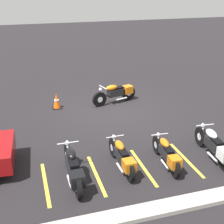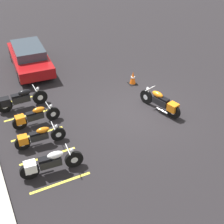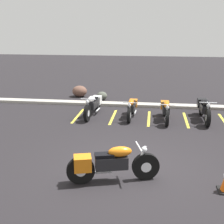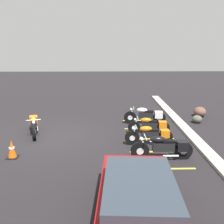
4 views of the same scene
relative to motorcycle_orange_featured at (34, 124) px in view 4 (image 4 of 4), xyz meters
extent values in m
plane|color=black|center=(0.39, 0.83, -0.47)|extent=(60.00, 60.00, 0.00)
cylinder|color=black|center=(0.87, 0.24, -0.13)|extent=(0.68, 0.30, 0.67)
cylinder|color=silver|center=(0.87, 0.24, -0.13)|extent=(0.28, 0.19, 0.25)
cylinder|color=black|center=(-0.64, -0.18, -0.13)|extent=(0.68, 0.30, 0.67)
cylinder|color=silver|center=(-0.64, -0.18, -0.13)|extent=(0.28, 0.19, 0.25)
cube|color=black|center=(0.06, 0.02, 0.02)|extent=(0.82, 0.48, 0.30)
ellipsoid|color=orange|center=(0.26, 0.07, 0.29)|extent=(0.62, 0.41, 0.24)
cube|color=black|center=(-0.10, -0.03, 0.22)|extent=(0.49, 0.35, 0.08)
cube|color=orange|center=(-0.60, -0.17, 0.05)|extent=(0.49, 0.46, 0.34)
cylinder|color=silver|center=(0.75, 0.21, 0.13)|extent=(0.27, 0.13, 0.54)
cylinder|color=silver|center=(0.69, 0.19, 0.39)|extent=(0.20, 0.61, 0.04)
sphere|color=silver|center=(0.82, 0.23, 0.31)|extent=(0.14, 0.14, 0.14)
cylinder|color=silver|center=(-0.22, 0.08, -0.28)|extent=(0.55, 0.22, 0.07)
cylinder|color=black|center=(-1.52, 4.66, -0.14)|extent=(0.17, 0.66, 0.65)
cylinder|color=silver|center=(-1.52, 4.66, -0.14)|extent=(0.14, 0.26, 0.25)
cylinder|color=black|center=(-1.40, 6.19, -0.14)|extent=(0.17, 0.66, 0.65)
cylinder|color=silver|center=(-1.40, 6.19, -0.14)|extent=(0.14, 0.26, 0.25)
cube|color=black|center=(-1.45, 5.47, 0.01)|extent=(0.34, 0.77, 0.30)
ellipsoid|color=white|center=(-1.47, 5.28, 0.28)|extent=(0.30, 0.57, 0.24)
cube|color=black|center=(-1.44, 5.64, 0.21)|extent=(0.27, 0.45, 0.08)
cube|color=white|center=(-1.40, 6.14, 0.04)|extent=(0.39, 0.42, 0.34)
cylinder|color=silver|center=(-1.51, 4.78, 0.12)|extent=(0.08, 0.26, 0.53)
cylinder|color=silver|center=(-1.51, 4.84, 0.38)|extent=(0.62, 0.08, 0.04)
sphere|color=silver|center=(-1.52, 4.71, 0.30)|extent=(0.14, 0.14, 0.14)
cylinder|color=silver|center=(-1.30, 5.71, -0.29)|extent=(0.11, 0.55, 0.07)
cylinder|color=black|center=(0.11, 4.70, -0.18)|extent=(0.14, 0.59, 0.58)
cylinder|color=silver|center=(0.11, 4.70, -0.18)|extent=(0.12, 0.23, 0.22)
cylinder|color=black|center=(0.18, 6.07, -0.18)|extent=(0.14, 0.59, 0.58)
cylinder|color=silver|center=(0.18, 6.07, -0.18)|extent=(0.12, 0.23, 0.22)
cube|color=black|center=(0.14, 5.43, -0.04)|extent=(0.28, 0.68, 0.27)
ellipsoid|color=orange|center=(0.14, 5.25, 0.20)|extent=(0.25, 0.51, 0.21)
cube|color=black|center=(0.15, 5.58, 0.13)|extent=(0.23, 0.40, 0.07)
cube|color=orange|center=(0.17, 6.02, -0.02)|extent=(0.34, 0.37, 0.30)
cylinder|color=silver|center=(0.11, 4.80, 0.05)|extent=(0.06, 0.23, 0.47)
cylinder|color=silver|center=(0.12, 4.86, 0.28)|extent=(0.55, 0.06, 0.03)
sphere|color=silver|center=(0.11, 4.74, 0.21)|extent=(0.12, 0.12, 0.12)
cylinder|color=silver|center=(0.28, 5.64, -0.31)|extent=(0.09, 0.49, 0.06)
cylinder|color=black|center=(1.52, 4.47, -0.17)|extent=(0.13, 0.60, 0.60)
cylinder|color=silver|center=(1.52, 4.47, -0.17)|extent=(0.12, 0.23, 0.23)
cylinder|color=black|center=(1.48, 5.88, -0.17)|extent=(0.13, 0.60, 0.60)
cylinder|color=silver|center=(1.48, 5.88, -0.17)|extent=(0.12, 0.23, 0.23)
cube|color=black|center=(1.50, 5.22, -0.03)|extent=(0.28, 0.70, 0.27)
ellipsoid|color=orange|center=(1.50, 5.03, 0.21)|extent=(0.25, 0.52, 0.22)
cube|color=black|center=(1.49, 5.37, 0.15)|extent=(0.23, 0.41, 0.07)
cube|color=orange|center=(1.48, 5.83, 0.00)|extent=(0.34, 0.37, 0.31)
cylinder|color=silver|center=(1.52, 4.58, 0.07)|extent=(0.06, 0.24, 0.48)
cylinder|color=silver|center=(1.52, 4.63, 0.31)|extent=(0.57, 0.05, 0.03)
sphere|color=silver|center=(1.52, 4.51, 0.23)|extent=(0.13, 0.13, 0.13)
cylinder|color=silver|center=(1.62, 5.45, -0.30)|extent=(0.08, 0.50, 0.06)
cylinder|color=black|center=(3.00, 4.60, -0.13)|extent=(0.12, 0.67, 0.67)
cylinder|color=silver|center=(3.00, 4.60, -0.13)|extent=(0.13, 0.26, 0.26)
cylinder|color=black|center=(3.00, 6.19, -0.13)|extent=(0.12, 0.67, 0.67)
cylinder|color=silver|center=(3.00, 6.19, -0.13)|extent=(0.13, 0.26, 0.26)
cube|color=black|center=(3.00, 5.45, 0.02)|extent=(0.29, 0.78, 0.31)
ellipsoid|color=black|center=(3.00, 5.24, 0.30)|extent=(0.27, 0.57, 0.25)
cube|color=black|center=(3.00, 5.62, 0.23)|extent=(0.25, 0.45, 0.08)
cube|color=black|center=(3.00, 6.14, 0.05)|extent=(0.37, 0.41, 0.35)
cylinder|color=silver|center=(3.00, 4.73, 0.13)|extent=(0.06, 0.27, 0.54)
cylinder|color=silver|center=(3.00, 4.79, 0.40)|extent=(0.63, 0.04, 0.04)
sphere|color=silver|center=(3.00, 4.65, 0.32)|extent=(0.14, 0.14, 0.14)
cylinder|color=silver|center=(3.14, 5.70, -0.28)|extent=(0.07, 0.56, 0.07)
cylinder|color=black|center=(5.26, 3.40, -0.15)|extent=(0.65, 0.26, 0.64)
cylinder|color=black|center=(5.36, 4.97, -0.15)|extent=(0.65, 0.26, 0.64)
cube|color=maroon|center=(6.68, 4.10, 0.10)|extent=(4.40, 2.06, 0.55)
cube|color=#2D3842|center=(6.83, 4.09, 0.60)|extent=(2.49, 1.65, 0.45)
cube|color=#A8A399|center=(0.39, 7.27, -0.41)|extent=(18.00, 0.50, 0.12)
ellipsoid|color=brown|center=(-2.81, 8.84, -0.18)|extent=(0.81, 0.75, 0.57)
ellipsoid|color=#505449|center=(-1.54, 8.25, -0.26)|extent=(0.72, 0.72, 0.42)
cube|color=black|center=(2.72, -0.10, -0.45)|extent=(0.40, 0.40, 0.03)
cone|color=#EA590F|center=(2.72, -0.10, -0.13)|extent=(0.32, 0.32, 0.68)
cylinder|color=white|center=(2.72, -0.10, -0.09)|extent=(0.20, 0.20, 0.06)
cube|color=gold|center=(-2.06, 5.36, -0.47)|extent=(0.10, 2.10, 0.00)
cube|color=gold|center=(-0.61, 5.36, -0.47)|extent=(0.10, 2.10, 0.00)
cube|color=gold|center=(0.85, 5.36, -0.47)|extent=(0.10, 2.10, 0.00)
cube|color=gold|center=(2.31, 5.36, -0.47)|extent=(0.10, 2.10, 0.00)
cube|color=gold|center=(3.77, 5.36, -0.47)|extent=(0.10, 2.10, 0.00)
camera|label=1|loc=(4.07, 12.77, 4.77)|focal=50.00mm
camera|label=2|loc=(-9.27, 7.02, 7.41)|focal=50.00mm
camera|label=3|loc=(0.98, -6.69, 3.18)|focal=50.00mm
camera|label=4|loc=(11.80, 3.39, 3.59)|focal=42.00mm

